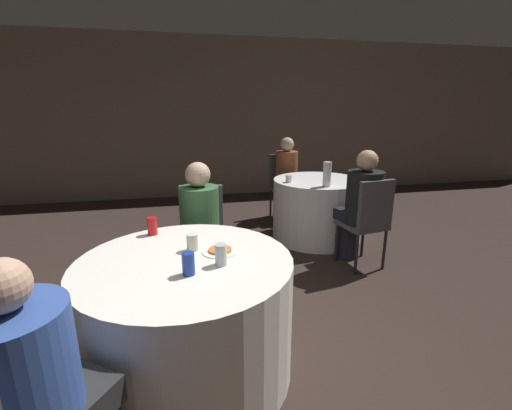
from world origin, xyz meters
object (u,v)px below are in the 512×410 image
at_px(table_near, 188,317).
at_px(soda_can_red, 152,226).
at_px(table_far, 317,209).
at_px(bottle_far, 327,174).
at_px(chair_far_south, 369,217).
at_px(person_black_shirt, 359,207).
at_px(chair_far_north, 283,180).
at_px(soda_can_blue, 188,264).
at_px(person_blue_shirt, 46,395).
at_px(chair_near_north, 201,229).
at_px(person_green_jacket, 200,232).
at_px(person_floral_shirt, 288,179).
at_px(pizza_plate_near, 220,251).
at_px(soda_can_silver, 221,255).

relative_size(table_near, soda_can_red, 10.26).
bearing_deg(table_far, bottle_far, -98.86).
bearing_deg(chair_far_south, table_near, -158.61).
relative_size(person_black_shirt, bottle_far, 4.38).
xyz_separation_m(chair_far_north, soda_can_blue, (-1.45, -3.14, 0.25)).
bearing_deg(person_black_shirt, bottle_far, 104.95).
bearing_deg(person_blue_shirt, chair_far_north, 96.74).
height_order(table_near, chair_near_north, chair_near_north).
height_order(table_near, chair_far_south, chair_far_south).
distance_m(chair_far_south, person_green_jacket, 1.67).
xyz_separation_m(table_far, person_black_shirt, (0.13, -0.79, 0.25)).
distance_m(person_blue_shirt, soda_can_red, 1.24).
distance_m(chair_far_south, person_blue_shirt, 2.90).
height_order(soda_can_blue, bottle_far, bottle_far).
height_order(person_floral_shirt, person_blue_shirt, person_floral_shirt).
xyz_separation_m(table_far, pizza_plate_near, (-1.42, -1.93, 0.38)).
bearing_deg(person_blue_shirt, person_green_jacket, 103.35).
distance_m(table_near, table_far, 2.58).
distance_m(person_black_shirt, soda_can_blue, 2.24).
xyz_separation_m(chair_far_north, chair_far_south, (0.31, -1.90, 0.00)).
bearing_deg(soda_can_silver, pizza_plate_near, 85.42).
relative_size(person_blue_shirt, pizza_plate_near, 5.22).
relative_size(chair_far_south, soda_can_silver, 7.70).
bearing_deg(soda_can_blue, chair_far_south, 35.01).
xyz_separation_m(table_near, soda_can_red, (-0.21, 0.47, 0.44)).
height_order(table_far, chair_far_north, chair_far_north).
relative_size(chair_far_north, soda_can_silver, 7.70).
bearing_deg(table_near, soda_can_red, 114.08).
bearing_deg(soda_can_blue, pizza_plate_near, 53.47).
bearing_deg(bottle_far, pizza_plate_near, -131.33).
bearing_deg(soda_can_red, chair_far_south, 16.34).
xyz_separation_m(table_near, bottle_far, (1.58, 1.62, 0.51)).
bearing_deg(soda_can_red, chair_near_north, 57.61).
height_order(person_floral_shirt, bottle_far, person_floral_shirt).
xyz_separation_m(chair_near_north, soda_can_silver, (0.05, -1.14, 0.25)).
bearing_deg(person_floral_shirt, person_green_jacket, 44.79).
distance_m(table_far, soda_can_red, 2.44).
relative_size(table_far, pizza_plate_near, 4.94).
relative_size(chair_far_south, person_black_shirt, 0.78).
bearing_deg(chair_far_north, person_floral_shirt, 90.00).
xyz_separation_m(chair_near_north, person_blue_shirt, (-0.66, -1.75, 0.04)).
xyz_separation_m(chair_near_north, soda_can_blue, (-0.13, -1.22, 0.25)).
bearing_deg(person_black_shirt, soda_can_red, -168.45).
bearing_deg(pizza_plate_near, chair_far_north, 66.33).
height_order(table_far, soda_can_silver, soda_can_silver).
height_order(person_black_shirt, soda_can_blue, person_black_shirt).
distance_m(chair_far_north, soda_can_silver, 3.32).
distance_m(chair_near_north, chair_far_north, 2.33).
height_order(chair_far_south, bottle_far, bottle_far).
bearing_deg(soda_can_silver, chair_far_north, 67.37).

